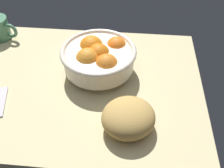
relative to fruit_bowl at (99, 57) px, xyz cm
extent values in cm
cube|color=#CDBF8E|center=(-7.59, -5.68, -7.50)|extent=(79.79, 57.57, 3.00)
cylinder|color=beige|center=(-0.03, -0.02, -4.88)|extent=(9.11, 9.11, 2.23)
cylinder|color=beige|center=(-0.03, -0.02, -0.83)|extent=(21.76, 21.76, 5.89)
torus|color=beige|center=(-0.03, -0.02, 2.12)|extent=(23.36, 23.36, 1.60)
sphere|color=orange|center=(-2.87, -2.86, 0.77)|extent=(7.43, 7.43, 7.43)
sphere|color=orange|center=(-2.74, 3.35, 0.81)|extent=(7.67, 7.67, 7.67)
sphere|color=orange|center=(3.01, -4.69, 0.69)|extent=(6.99, 6.99, 6.99)
sphere|color=orange|center=(5.11, 4.64, 0.63)|extent=(6.64, 6.64, 6.64)
sphere|color=orange|center=(-0.03, -0.02, 0.72)|extent=(7.15, 7.15, 7.15)
ellipsoid|color=tan|center=(10.31, -21.06, -2.09)|extent=(18.27, 17.89, 7.82)
torus|color=#4D8561|center=(-34.32, 14.38, -2.02)|extent=(5.78, 2.28, 5.65)
camera|label=1|loc=(9.97, -61.11, 49.35)|focal=40.91mm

